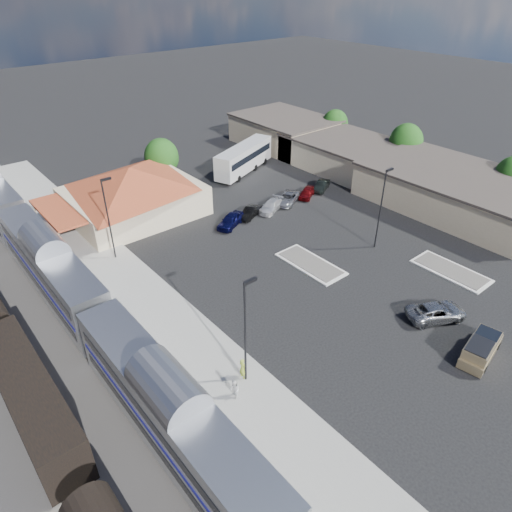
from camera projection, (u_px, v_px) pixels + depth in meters
ground at (296, 288)px, 43.79m from camera, size 280.00×280.00×0.00m
railbed at (45, 340)px, 37.59m from camera, size 16.00×100.00×0.12m
platform at (154, 307)px, 41.15m from camera, size 5.50×92.00×0.18m
passenger_train at (52, 271)px, 41.16m from camera, size 3.00×104.00×5.55m
freight_cars at (31, 400)px, 30.00m from camera, size 2.80×46.00×4.00m
station_depot at (132, 191)px, 55.26m from camera, size 18.35×12.24×6.20m
buildings_east at (366, 159)px, 67.03m from camera, size 14.40×51.40×4.80m
traffic_island_south at (311, 264)px, 47.20m from camera, size 3.30×7.50×0.21m
traffic_island_north at (451, 271)px, 46.12m from camera, size 3.30×7.50×0.21m
lamp_plat_s at (246, 325)px, 31.14m from camera, size 1.08×0.25×9.00m
lamp_plat_n at (108, 213)px, 45.45m from camera, size 1.08×0.25×9.00m
lamp_lot at (382, 203)px, 47.50m from camera, size 1.08×0.25×9.00m
tree_east_b at (406, 142)px, 67.76m from camera, size 4.94×4.94×6.96m
tree_east_c at (335, 124)px, 77.10m from camera, size 4.41×4.41×6.21m
tree_depot at (162, 157)px, 62.78m from camera, size 4.71×4.71×6.63m
pickup_truck at (482, 347)px, 35.70m from camera, size 5.39×2.72×1.78m
suv at (437, 312)px, 39.59m from camera, size 5.79×4.62×1.46m
coach_bus at (244, 157)px, 67.74m from camera, size 12.53×7.05×3.98m
person_a at (243, 368)px, 33.52m from camera, size 0.43×0.66×1.81m
person_b at (234, 390)px, 31.94m from camera, size 0.85×0.95×1.62m
parked_car_a at (231, 220)px, 53.97m from camera, size 4.71×3.42×1.49m
parked_car_b at (250, 213)px, 55.96m from camera, size 4.08×2.73×1.27m
parked_car_c at (271, 206)px, 57.49m from camera, size 4.77×3.38×1.28m
parked_car_d at (288, 198)px, 59.41m from camera, size 5.16×4.12×1.30m
parked_car_e at (307, 193)px, 60.96m from camera, size 4.02×3.16×1.28m
parked_car_f at (322, 186)px, 62.88m from camera, size 4.11×2.98×1.29m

